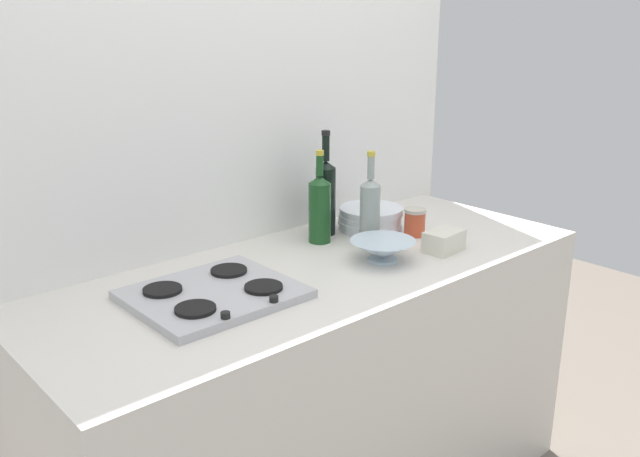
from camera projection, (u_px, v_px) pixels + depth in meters
counter_block at (320, 395)px, 2.20m from camera, size 1.80×0.70×0.90m
backsplash_panel at (244, 151)px, 2.25m from camera, size 1.90×0.06×2.40m
stovetop_hob at (214, 294)px, 1.83m from camera, size 0.43×0.37×0.04m
plate_stack at (370, 218)px, 2.41m from camera, size 0.23×0.23×0.08m
wine_bottle_leftmost at (320, 207)px, 2.25m from camera, size 0.07×0.07×0.31m
wine_bottle_mid_left at (326, 195)px, 2.33m from camera, size 0.07×0.07×0.36m
wine_bottle_mid_right at (370, 210)px, 2.23m from camera, size 0.07×0.07×0.31m
mixing_bowl at (383, 250)px, 2.09m from camera, size 0.20×0.20×0.07m
butter_dish at (444, 241)px, 2.19m from camera, size 0.14×0.10×0.07m
condiment_jar_front at (415, 222)px, 2.34m from camera, size 0.08×0.08×0.10m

